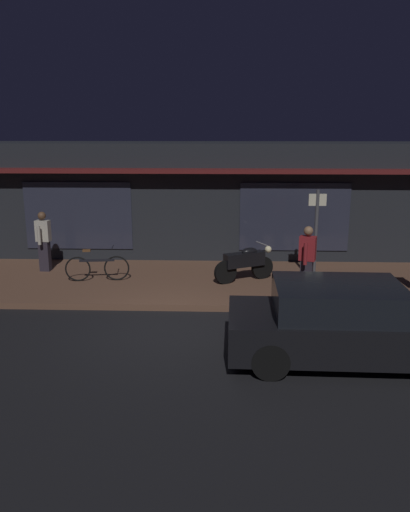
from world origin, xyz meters
TOP-DOWN VIEW (x-y plane):
  - ground_plane at (0.00, 0.00)m, footprint 60.00×60.00m
  - sidewalk_slab at (0.00, 3.00)m, footprint 18.00×4.00m
  - storefront_building at (0.00, 6.39)m, footprint 18.00×3.30m
  - motorcycle at (1.70, 2.96)m, footprint 1.56×0.93m
  - bicycle_parked at (-2.16, 2.82)m, footprint 1.65×0.42m
  - person_photographer at (-3.85, 3.73)m, footprint 0.40×0.62m
  - person_bystander at (3.11, 1.87)m, footprint 0.43×0.61m
  - sign_post at (3.47, 2.89)m, footprint 0.44×0.09m
  - parked_car_near at (3.23, -1.40)m, footprint 4.14×1.85m

SIDE VIEW (x-z plane):
  - ground_plane at x=0.00m, z-range 0.00..0.00m
  - sidewalk_slab at x=0.00m, z-range 0.00..0.15m
  - bicycle_parked at x=-2.16m, z-range 0.05..0.96m
  - motorcycle at x=1.70m, z-range 0.16..1.13m
  - parked_car_near at x=3.23m, z-range -0.01..1.41m
  - person_photographer at x=-3.85m, z-range 0.19..1.86m
  - person_bystander at x=3.11m, z-range 0.19..1.86m
  - sign_post at x=3.47m, z-range 0.31..2.71m
  - storefront_building at x=0.00m, z-range 0.00..3.60m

